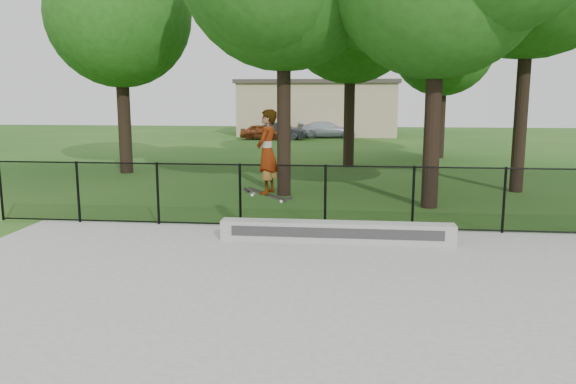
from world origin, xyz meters
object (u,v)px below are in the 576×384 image
object	(u,v)px
car_a	(262,132)
car_b	(281,131)
car_c	(327,130)
grind_ledge	(336,232)
skater_airborne	(267,153)

from	to	relation	value
car_a	car_b	xyz separation A→B (m)	(1.30, 0.17, 0.05)
car_a	car_b	distance (m)	1.31
car_c	car_a	bearing A→B (deg)	108.31
grind_ledge	car_a	bearing A→B (deg)	101.93
grind_ledge	skater_airborne	bearing A→B (deg)	-168.67
car_a	skater_airborne	bearing A→B (deg)	-170.96
car_c	skater_airborne	world-z (taller)	skater_airborne
car_a	skater_airborne	size ratio (longest dim) A/B	1.64
car_c	skater_airborne	size ratio (longest dim) A/B	1.98
car_a	car_b	size ratio (longest dim) A/B	0.97
car_b	car_c	world-z (taller)	car_c
car_a	car_b	bearing A→B (deg)	-82.46
car_b	car_c	distance (m)	3.79
car_c	skater_airborne	bearing A→B (deg)	172.91
car_b	car_c	size ratio (longest dim) A/B	0.86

